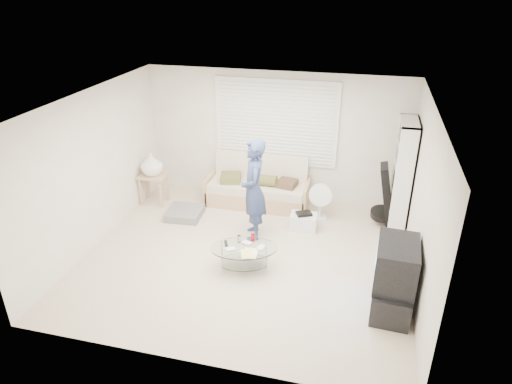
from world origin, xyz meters
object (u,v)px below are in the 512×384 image
(tv_unit, at_px, (394,278))
(coffee_table, at_px, (244,252))
(bookshelf, at_px, (402,175))
(futon_sofa, at_px, (258,189))

(tv_unit, bearing_deg, coffee_table, 169.21)
(bookshelf, relative_size, tv_unit, 1.91)
(futon_sofa, relative_size, coffee_table, 1.73)
(tv_unit, relative_size, coffee_table, 0.89)
(bookshelf, bearing_deg, tv_unit, -93.03)
(futon_sofa, xyz_separation_m, coffee_table, (0.32, -2.17, -0.01))
(futon_sofa, bearing_deg, tv_unit, -46.47)
(futon_sofa, xyz_separation_m, tv_unit, (2.45, -2.58, 0.17))
(futon_sofa, relative_size, bookshelf, 1.02)
(futon_sofa, distance_m, coffee_table, 2.20)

